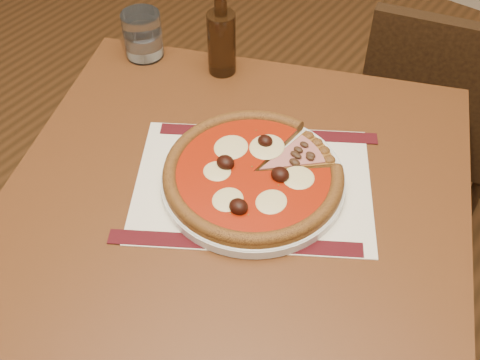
% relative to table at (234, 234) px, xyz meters
% --- Properties ---
extents(table, '(1.05, 1.05, 0.75)m').
position_rel_table_xyz_m(table, '(0.00, 0.00, 0.00)').
color(table, brown).
rests_on(table, ground).
extents(chair_far, '(0.47, 0.47, 0.81)m').
position_rel_table_xyz_m(chair_far, '(0.11, 0.75, -0.19)').
color(chair_far, black).
rests_on(chair_far, ground).
extents(placemat, '(0.51, 0.47, 0.00)m').
position_rel_table_xyz_m(placemat, '(0.01, 0.05, 0.10)').
color(placemat, white).
rests_on(placemat, table).
extents(plate, '(0.32, 0.32, 0.02)m').
position_rel_table_xyz_m(plate, '(0.01, 0.05, 0.11)').
color(plate, white).
rests_on(plate, placemat).
extents(pizza, '(0.31, 0.31, 0.04)m').
position_rel_table_xyz_m(pizza, '(0.01, 0.05, 0.13)').
color(pizza, '#976224').
rests_on(pizza, plate).
extents(ham_slice, '(0.10, 0.14, 0.02)m').
position_rel_table_xyz_m(ham_slice, '(0.06, 0.12, 0.13)').
color(ham_slice, '#976224').
rests_on(ham_slice, plate).
extents(water_glass, '(0.11, 0.11, 0.10)m').
position_rel_table_xyz_m(water_glass, '(-0.40, 0.22, 0.15)').
color(water_glass, white).
rests_on(water_glass, table).
extents(bottle, '(0.06, 0.06, 0.20)m').
position_rel_table_xyz_m(bottle, '(-0.23, 0.28, 0.18)').
color(bottle, '#371F0D').
rests_on(bottle, table).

